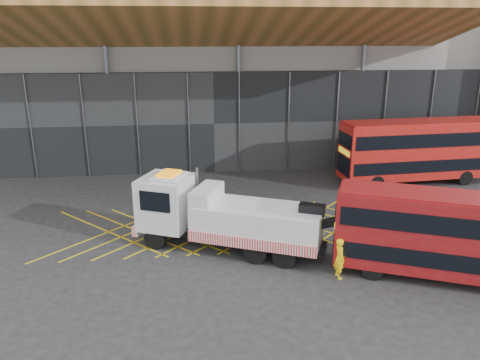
{
  "coord_description": "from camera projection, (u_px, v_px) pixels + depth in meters",
  "views": [
    {
      "loc": [
        0.03,
        -25.45,
        11.14
      ],
      "look_at": [
        3.0,
        1.5,
        2.4
      ],
      "focal_mm": 35.0,
      "sensor_mm": 36.0,
      "label": 1
    }
  ],
  "objects": [
    {
      "name": "recovery_truck",
      "position": [
        222.0,
        216.0,
        24.46
      ],
      "size": [
        11.19,
        6.47,
        4.03
      ],
      "rotation": [
        0.0,
        0.0,
        -0.41
      ],
      "color": "black",
      "rests_on": "ground_plane"
    },
    {
      "name": "construction_building",
      "position": [
        208.0,
        55.0,
        42.34
      ],
      "size": [
        55.0,
        23.97,
        18.0
      ],
      "color": "gray",
      "rests_on": "ground_plane"
    },
    {
      "name": "road_markings",
      "position": [
        246.0,
        226.0,
        27.82
      ],
      "size": [
        23.16,
        7.16,
        0.01
      ],
      "color": "gold",
      "rests_on": "ground_plane"
    },
    {
      "name": "ground_plane",
      "position": [
        192.0,
        228.0,
        27.49
      ],
      "size": [
        120.0,
        120.0,
        0.0
      ],
      "primitive_type": "plane",
      "color": "#252527"
    },
    {
      "name": "bus_second",
      "position": [
        418.0,
        149.0,
        34.93
      ],
      "size": [
        11.86,
        3.51,
        4.76
      ],
      "rotation": [
        0.0,
        0.0,
        0.07
      ],
      "color": "#AD140F",
      "rests_on": "ground_plane"
    },
    {
      "name": "bus_towed",
      "position": [
        450.0,
        234.0,
        21.22
      ],
      "size": [
        10.27,
        6.17,
        4.15
      ],
      "rotation": [
        0.0,
        0.0,
        -0.4
      ],
      "color": "maroon",
      "rests_on": "ground_plane"
    },
    {
      "name": "worker",
      "position": [
        340.0,
        258.0,
        21.78
      ],
      "size": [
        0.54,
        0.76,
        1.97
      ],
      "primitive_type": "imported",
      "rotation": [
        0.0,
        0.0,
        1.67
      ],
      "color": "yellow",
      "rests_on": "ground_plane"
    }
  ]
}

